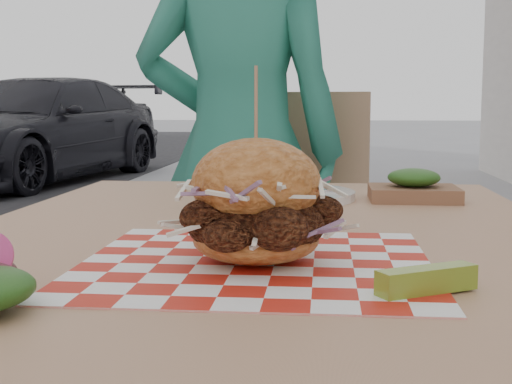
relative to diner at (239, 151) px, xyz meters
The scene contains 9 objects.
diner is the anchor object (origin of this frame).
car_dark 7.09m from the diner, 116.91° to the left, with size 1.74×4.28×1.24m, color black.
patio_table 1.03m from the diner, 81.67° to the right, with size 0.80×1.20×0.75m.
patio_chair 0.29m from the diner, 24.92° to the left, with size 0.47×0.47×0.95m.
paper_liner 1.19m from the diner, 82.38° to the right, with size 0.36×0.36×0.00m, color red.
sandwich 1.19m from the diner, 82.38° to the right, with size 0.18×0.18×0.20m.
pickle_spear 1.33m from the diner, 76.15° to the right, with size 0.10×0.02×0.02m, color olive.
place_setting 0.68m from the diner, 77.52° to the right, with size 0.27×0.27×0.02m.
kraft_tray 0.77m from the diner, 60.28° to the right, with size 0.15×0.12×0.06m.
Camera 1 is at (-0.16, -1.20, 0.91)m, focal length 50.00 mm.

